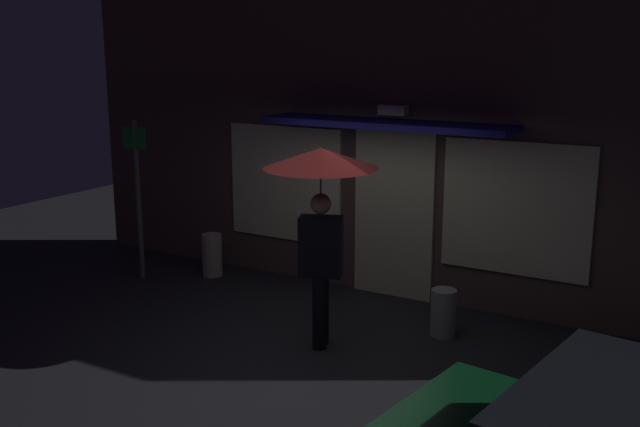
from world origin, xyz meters
The scene contains 6 objects.
ground_plane centered at (0.00, 0.00, 0.00)m, with size 18.00×18.00×0.00m, color #26262B.
building_facade centered at (0.00, 2.34, 2.24)m, with size 10.08×1.00×4.53m.
person_with_umbrella centered at (0.02, 0.27, 1.78)m, with size 1.22×1.22×2.20m.
street_sign_post centered at (-3.38, 1.06, 1.28)m, with size 0.40×0.07×2.25m.
sidewalk_bollard centered at (1.09, 1.21, 0.27)m, with size 0.29×0.29×0.55m, color #9E998E.
sidewalk_bollard_2 centered at (-2.58, 1.65, 0.31)m, with size 0.29×0.29×0.61m, color #B2A899.
Camera 1 is at (3.84, -6.31, 3.26)m, focal length 41.30 mm.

